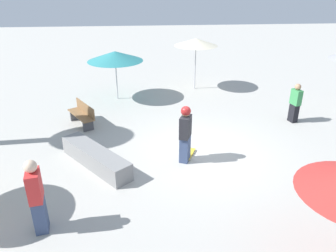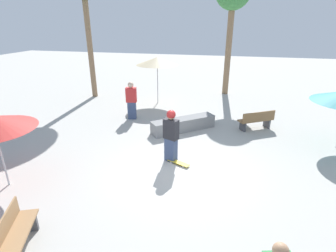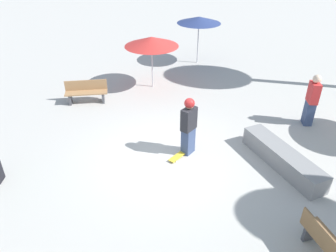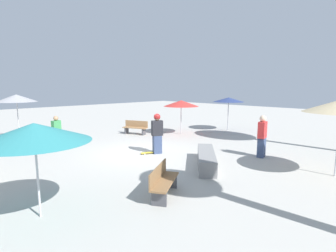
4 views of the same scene
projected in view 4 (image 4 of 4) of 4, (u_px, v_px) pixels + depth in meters
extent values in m
plane|color=#B2AFA8|center=(143.00, 153.00, 12.01)|extent=(60.00, 60.00, 0.00)
cube|color=#38476B|center=(157.00, 144.00, 11.85)|extent=(0.39, 0.45, 0.82)
cube|color=#232328|center=(157.00, 128.00, 11.73)|extent=(0.44, 0.55, 0.68)
sphere|color=tan|center=(157.00, 118.00, 11.66)|extent=(0.27, 0.27, 0.27)
sphere|color=maroon|center=(157.00, 117.00, 11.66)|extent=(0.30, 0.30, 0.30)
cube|color=gold|center=(149.00, 152.00, 11.83)|extent=(0.50, 0.81, 0.02)
cylinder|color=silver|center=(145.00, 154.00, 11.66)|extent=(0.05, 0.06, 0.05)
cylinder|color=silver|center=(144.00, 153.00, 11.82)|extent=(0.05, 0.06, 0.05)
cylinder|color=silver|center=(155.00, 153.00, 11.84)|extent=(0.05, 0.06, 0.05)
cylinder|color=silver|center=(154.00, 152.00, 12.00)|extent=(0.05, 0.06, 0.05)
cube|color=gray|center=(206.00, 159.00, 9.99)|extent=(2.30, 2.61, 0.55)
cube|color=#47474C|center=(144.00, 132.00, 16.32)|extent=(0.23, 0.40, 0.40)
cube|color=#47474C|center=(127.00, 131.00, 16.79)|extent=(0.23, 0.40, 0.40)
cube|color=#9E754C|center=(135.00, 128.00, 16.52)|extent=(1.64, 1.03, 0.05)
cube|color=#9E754C|center=(136.00, 124.00, 16.67)|extent=(1.49, 0.66, 0.40)
cube|color=#47474C|center=(170.00, 181.00, 7.86)|extent=(0.38, 0.27, 0.40)
cube|color=#47474C|center=(159.00, 198.00, 6.66)|extent=(0.38, 0.27, 0.40)
cube|color=olive|center=(165.00, 181.00, 7.23)|extent=(1.21, 1.59, 0.05)
cube|color=olive|center=(158.00, 173.00, 7.24)|extent=(0.87, 1.39, 0.40)
cylinder|color=#B7B7BC|center=(181.00, 118.00, 16.50)|extent=(0.05, 0.05, 2.02)
cone|color=red|center=(181.00, 103.00, 16.36)|extent=(2.19, 2.19, 0.37)
cylinder|color=#B7B7BC|center=(37.00, 174.00, 5.99)|extent=(0.05, 0.05, 2.07)
cone|color=teal|center=(34.00, 133.00, 5.84)|extent=(2.49, 2.49, 0.43)
cylinder|color=#B7B7BC|center=(18.00, 119.00, 14.41)|extent=(0.05, 0.05, 2.44)
cone|color=#99999E|center=(16.00, 98.00, 14.24)|extent=(2.11, 2.11, 0.40)
cylinder|color=#B7B7BC|center=(228.00, 115.00, 17.95)|extent=(0.05, 0.05, 2.16)
cone|color=navy|center=(229.00, 100.00, 17.79)|extent=(2.09, 2.09, 0.30)
cube|color=black|center=(57.00, 139.00, 13.28)|extent=(0.31, 0.38, 0.72)
cube|color=#388C4C|center=(56.00, 126.00, 13.18)|extent=(0.34, 0.47, 0.59)
sphere|color=tan|center=(56.00, 118.00, 13.12)|extent=(0.23, 0.23, 0.23)
cube|color=#38476B|center=(261.00, 148.00, 11.22)|extent=(0.34, 0.43, 0.84)
cube|color=red|center=(262.00, 130.00, 11.10)|extent=(0.37, 0.54, 0.70)
sphere|color=beige|center=(263.00, 118.00, 11.03)|extent=(0.27, 0.27, 0.27)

